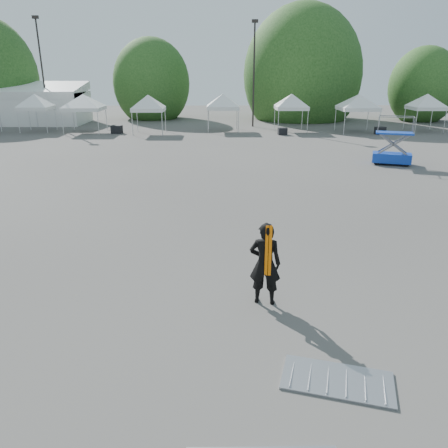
{
  "coord_description": "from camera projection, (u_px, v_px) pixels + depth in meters",
  "views": [
    {
      "loc": [
        -0.74,
        -12.46,
        5.29
      ],
      "look_at": [
        -0.52,
        -1.13,
        1.3
      ],
      "focal_mm": 35.0,
      "sensor_mm": 36.0,
      "label": 1
    }
  ],
  "objects": [
    {
      "name": "man",
      "position": [
        265.0,
        264.0,
        10.22
      ],
      "size": [
        0.82,
        0.62,
        2.04
      ],
      "rotation": [
        0.0,
        0.0,
        2.95
      ],
      "color": "black",
      "rests_on": "ground"
    },
    {
      "name": "tree_mid_w",
      "position": [
        152.0,
        83.0,
        49.79
      ],
      "size": [
        4.16,
        4.16,
        6.33
      ],
      "color": "#382314",
      "rests_on": "ground"
    },
    {
      "name": "crate_east",
      "position": [
        380.0,
        131.0,
        38.31
      ],
      "size": [
        0.98,
        0.87,
        0.63
      ],
      "primitive_type": "cube",
      "rotation": [
        0.0,
        0.0,
        0.35
      ],
      "color": "black",
      "rests_on": "ground"
    },
    {
      "name": "marquee",
      "position": [
        12.0,
        104.0,
        45.48
      ],
      "size": [
        15.0,
        6.25,
        4.23
      ],
      "color": "white",
      "rests_on": "ground"
    },
    {
      "name": "tent_d",
      "position": [
        148.0,
        98.0,
        37.87
      ],
      "size": [
        3.89,
        3.89,
        3.88
      ],
      "color": "silver",
      "rests_on": "ground"
    },
    {
      "name": "tent_e",
      "position": [
        223.0,
        97.0,
        39.61
      ],
      "size": [
        4.11,
        4.11,
        3.88
      ],
      "color": "silver",
      "rests_on": "ground"
    },
    {
      "name": "ground",
      "position": [
        240.0,
        251.0,
        13.52
      ],
      "size": [
        120.0,
        120.0,
        0.0
      ],
      "primitive_type": "plane",
      "color": "#474442",
      "rests_on": "ground"
    },
    {
      "name": "scissor_lift",
      "position": [
        394.0,
        141.0,
        25.57
      ],
      "size": [
        2.41,
        1.75,
        2.81
      ],
      "rotation": [
        0.0,
        0.0,
        -0.34
      ],
      "color": "#0D28A9",
      "rests_on": "ground"
    },
    {
      "name": "crate_west",
      "position": [
        117.0,
        129.0,
        38.79
      ],
      "size": [
        0.99,
        0.82,
        0.7
      ],
      "primitive_type": "cube",
      "rotation": [
        0.0,
        0.0,
        -0.13
      ],
      "color": "black",
      "rests_on": "ground"
    },
    {
      "name": "tent_h",
      "position": [
        427.0,
        97.0,
        39.33
      ],
      "size": [
        3.94,
        3.94,
        3.88
      ],
      "color": "silver",
      "rests_on": "ground"
    },
    {
      "name": "tent_c",
      "position": [
        83.0,
        97.0,
        38.72
      ],
      "size": [
        4.64,
        4.64,
        3.88
      ],
      "color": "silver",
      "rests_on": "ground"
    },
    {
      "name": "tent_f",
      "position": [
        292.0,
        97.0,
        39.39
      ],
      "size": [
        3.99,
        3.99,
        3.88
      ],
      "color": "silver",
      "rests_on": "ground"
    },
    {
      "name": "barrier_mid",
      "position": [
        337.0,
        380.0,
        7.85
      ],
      "size": [
        2.16,
        1.5,
        0.06
      ],
      "rotation": [
        0.0,
        0.0,
        -0.29
      ],
      "color": "#A0A2A8",
      "rests_on": "ground"
    },
    {
      "name": "crate_mid",
      "position": [
        283.0,
        131.0,
        38.0
      ],
      "size": [
        0.81,
        0.65,
        0.6
      ],
      "primitive_type": "cube",
      "rotation": [
        0.0,
        0.0,
        0.07
      ],
      "color": "black",
      "rests_on": "ground"
    },
    {
      "name": "light_pole_east",
      "position": [
        254.0,
        68.0,
        41.92
      ],
      "size": [
        0.6,
        0.25,
        9.8
      ],
      "color": "black",
      "rests_on": "ground"
    },
    {
      "name": "tree_mid_e",
      "position": [
        302.0,
        75.0,
        48.86
      ],
      "size": [
        5.12,
        5.12,
        7.79
      ],
      "color": "#382314",
      "rests_on": "ground"
    },
    {
      "name": "tent_b",
      "position": [
        34.0,
        97.0,
        39.18
      ],
      "size": [
        3.76,
        3.76,
        3.88
      ],
      "color": "silver",
      "rests_on": "ground"
    },
    {
      "name": "light_pole_west",
      "position": [
        42.0,
        66.0,
        43.34
      ],
      "size": [
        0.6,
        0.25,
        10.3
      ],
      "color": "black",
      "rests_on": "ground"
    },
    {
      "name": "tree_far_e",
      "position": [
        423.0,
        87.0,
        47.61
      ],
      "size": [
        3.84,
        3.84,
        5.84
      ],
      "color": "#382314",
      "rests_on": "ground"
    },
    {
      "name": "tent_g",
      "position": [
        359.0,
        97.0,
        38.67
      ],
      "size": [
        4.59,
        4.59,
        3.88
      ],
      "color": "silver",
      "rests_on": "ground"
    }
  ]
}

